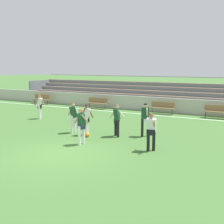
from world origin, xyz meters
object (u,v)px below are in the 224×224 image
bench_far_right (42,98)px  bench_centre_sideline (218,110)px  player_dark_pressing_high (117,118)px  player_dark_overlapping (145,117)px  player_white_on_ball (87,117)px  player_white_trailing_run (40,104)px  bench_near_bin (162,107)px  bench_near_wall_gap (97,102)px  bleacher_stand (154,94)px  player_dark_wide_left (73,115)px  player_dark_challenging (81,123)px  soccer_ball (87,135)px  player_white_dropping_back (151,129)px

bench_far_right → bench_centre_sideline: size_ratio=1.00×
bench_centre_sideline → player_dark_pressing_high: (-3.67, -7.76, 0.43)m
player_dark_overlapping → player_white_on_ball: bearing=-156.9°
bench_far_right → player_white_trailing_run: (5.14, -5.85, 0.43)m
bench_near_bin → bench_near_wall_gap: bearing=180.0°
bleacher_stand → player_dark_wide_left: 11.48m
bench_centre_sideline → player_dark_wide_left: size_ratio=1.10×
player_dark_overlapping → player_dark_challenging: (-1.95, -2.80, -0.03)m
bleacher_stand → player_dark_challenging: 13.27m
player_dark_challenging → bench_centre_sideline: bearing=66.1°
player_white_trailing_run → player_dark_pressing_high: bearing=-15.6°
bench_centre_sideline → player_dark_challenging: bearing=-113.9°
bench_near_wall_gap → player_dark_pressing_high: bearing=-52.8°
player_white_on_ball → player_dark_overlapping: player_dark_overlapping is taller
bench_centre_sideline → player_dark_pressing_high: player_dark_pressing_high is taller
player_white_trailing_run → player_dark_wide_left: (4.44, -2.30, -0.00)m
bleacher_stand → player_dark_pressing_high: bearing=-79.2°
bench_near_bin → player_white_trailing_run: player_white_trailing_run is taller
player_white_on_ball → bench_far_right: bearing=141.9°
bench_centre_sideline → player_dark_overlapping: size_ratio=1.06×
player_dark_overlapping → player_white_trailing_run: player_dark_overlapping is taller
bench_far_right → player_dark_wide_left: (9.57, -8.15, 0.42)m
bench_far_right → bench_near_wall_gap: same height
bench_near_bin → player_dark_overlapping: size_ratio=1.06×
player_white_trailing_run → soccer_ball: (5.60, -2.73, -0.86)m
bench_near_bin → player_white_dropping_back: bearing=-74.1°
bench_near_wall_gap → player_dark_pressing_high: 9.75m
bench_centre_sideline → player_white_on_ball: player_white_on_ball is taller
bench_near_wall_gap → player_dark_challenging: 11.16m
bench_near_bin → player_dark_overlapping: player_dark_overlapping is taller
player_dark_pressing_high → player_dark_challenging: size_ratio=0.99×
player_white_dropping_back → player_dark_wide_left: player_dark_wide_left is taller
bleacher_stand → player_dark_challenging: bearing=-83.9°
bench_near_bin → player_white_on_ball: 8.33m
bench_near_wall_gap → player_dark_challenging: player_dark_challenging is taller
bleacher_stand → player_white_trailing_run: 10.32m
player_dark_challenging → player_dark_wide_left: size_ratio=1.01×
bench_far_right → soccer_ball: size_ratio=8.18×
player_white_trailing_run → player_dark_wide_left: 5.00m
bleacher_stand → bench_far_right: 10.43m
bench_far_right → player_white_dropping_back: 17.15m
bench_far_right → bench_near_bin: size_ratio=1.00×
bench_far_right → bench_centre_sideline: (15.65, 0.00, 0.00)m
bench_centre_sideline → soccer_ball: bench_centre_sideline is taller
bleacher_stand → player_white_dropping_back: (4.53, -12.62, -0.14)m
bleacher_stand → bench_near_bin: size_ratio=14.44×
player_white_on_ball → player_dark_challenging: player_dark_challenging is taller
soccer_ball → player_dark_challenging: bearing=-66.8°
bleacher_stand → player_white_dropping_back: size_ratio=16.11×
player_white_on_ball → player_dark_pressing_high: bearing=17.5°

